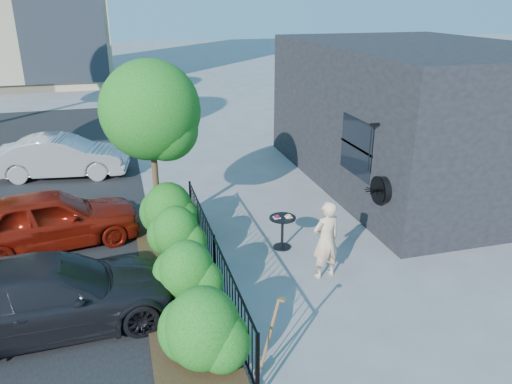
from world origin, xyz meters
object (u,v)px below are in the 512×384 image
object	(u,v)px
patio_tree	(154,116)
shovel	(267,344)
car_red	(50,219)
car_silver	(62,156)
car_darkgrey	(51,295)
cafe_table	(282,227)
woman	(326,240)

from	to	relation	value
patio_tree	shovel	world-z (taller)	patio_tree
car_red	car_silver	xyz separation A→B (m)	(-0.12, 4.88, -0.01)
patio_tree	car_darkgrey	bearing A→B (deg)	-122.76
shovel	car_silver	world-z (taller)	shovel
patio_tree	car_darkgrey	distance (m)	4.43
shovel	car_darkgrey	bearing A→B (deg)	145.80
shovel	car_silver	size ratio (longest dim) A/B	0.34
patio_tree	car_silver	world-z (taller)	patio_tree
car_darkgrey	shovel	bearing A→B (deg)	-128.20
patio_tree	car_red	xyz separation A→B (m)	(-2.41, -0.09, -2.11)
patio_tree	car_red	world-z (taller)	patio_tree
shovel	cafe_table	bearing A→B (deg)	68.49
patio_tree	cafe_table	xyz separation A→B (m)	(2.47, -1.57, -2.25)
car_red	car_darkgrey	bearing A→B (deg)	176.08
car_red	patio_tree	bearing A→B (deg)	-97.37
cafe_table	car_silver	bearing A→B (deg)	128.23
car_darkgrey	car_silver	bearing A→B (deg)	-0.89
woman	car_silver	world-z (taller)	woman
patio_tree	woman	xyz separation A→B (m)	(2.90, -2.94, -1.97)
patio_tree	woman	size ratio (longest dim) A/B	2.47
car_red	car_darkgrey	size ratio (longest dim) A/B	0.89
cafe_table	car_silver	size ratio (longest dim) A/B	0.20
shovel	car_red	world-z (taller)	shovel
cafe_table	shovel	xyz separation A→B (m)	(-1.49, -3.79, 0.08)
shovel	car_red	size ratio (longest dim) A/B	0.35
woman	car_darkgrey	distance (m)	5.02
patio_tree	car_silver	bearing A→B (deg)	117.90
woman	car_red	size ratio (longest dim) A/B	0.42
shovel	car_red	bearing A→B (deg)	122.84
car_silver	car_darkgrey	xyz separation A→B (m)	(0.44, -8.05, -0.02)
woman	car_red	xyz separation A→B (m)	(-5.32, 2.84, -0.15)
woman	car_darkgrey	world-z (taller)	woman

